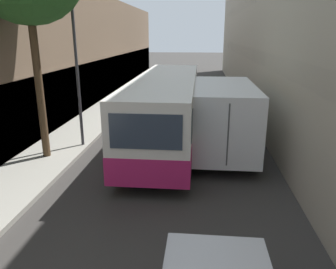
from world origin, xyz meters
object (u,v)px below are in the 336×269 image
at_px(box_truck, 222,113).
at_px(panel_van, 169,80).
at_px(bus, 166,108).
at_px(street_lamp, 72,11).

xyz_separation_m(box_truck, panel_van, (-3.52, 13.59, -0.52)).
height_order(bus, panel_van, bus).
height_order(box_truck, panel_van, box_truck).
bearing_deg(street_lamp, bus, 19.73).
distance_m(panel_van, street_lamp, 15.09).
bearing_deg(street_lamp, box_truck, 6.13).
height_order(bus, street_lamp, street_lamp).
xyz_separation_m(bus, box_truck, (2.38, -0.62, -0.03)).
distance_m(bus, panel_van, 13.03).
distance_m(bus, street_lamp, 5.41).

